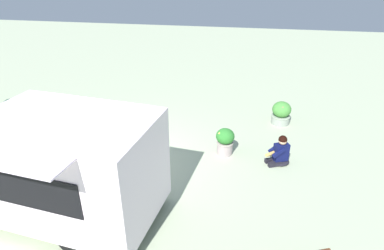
% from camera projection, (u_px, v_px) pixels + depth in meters
% --- Properties ---
extents(ground_plane, '(40.00, 40.00, 0.00)m').
position_uv_depth(ground_plane, '(120.00, 161.00, 8.96)').
color(ground_plane, '#A7B393').
extents(food_truck, '(3.12, 4.98, 2.29)m').
position_uv_depth(food_truck, '(48.00, 167.00, 6.75)').
color(food_truck, white).
rests_on(food_truck, ground_plane).
extents(person_customer, '(0.62, 0.75, 0.84)m').
position_uv_depth(person_customer, '(280.00, 152.00, 8.70)').
color(person_customer, black).
rests_on(person_customer, ground_plane).
extents(planter_flowering_near, '(0.51, 0.51, 0.77)m').
position_uv_depth(planter_flowering_near, '(225.00, 141.00, 9.13)').
color(planter_flowering_near, '#A19091').
rests_on(planter_flowering_near, ground_plane).
extents(planter_flowering_far, '(0.44, 0.44, 0.60)m').
position_uv_depth(planter_flowering_far, '(11.00, 107.00, 11.43)').
color(planter_flowering_far, '#474349').
rests_on(planter_flowering_far, ground_plane).
extents(planter_flowering_side, '(0.62, 0.62, 0.76)m').
position_uv_depth(planter_flowering_side, '(281.00, 113.00, 10.85)').
color(planter_flowering_side, gray).
rests_on(planter_flowering_side, ground_plane).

